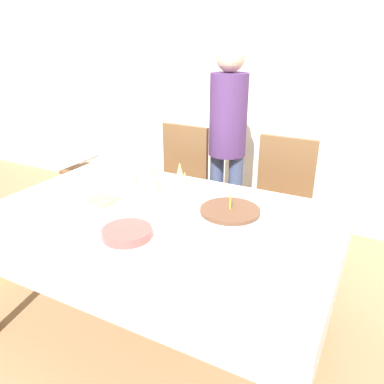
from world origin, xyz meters
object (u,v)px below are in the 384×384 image
Objects in this scene: dining_chair_far_right at (279,202)px; plate_stack_main at (127,233)px; champagne_tray at (162,187)px; person_standing at (228,131)px; plate_stack_dessert at (152,216)px; high_chair at (84,178)px; dining_chair_far_left at (178,182)px; gift_bag at (12,256)px; birthday_cake at (230,220)px.

plate_stack_main is at bearing -109.14° from dining_chair_far_right.
champagne_tray is 0.91m from person_standing.
champagne_tray is at bearing 112.00° from plate_stack_dessert.
plate_stack_main is at bearing -39.36° from high_chair.
person_standing is at bearing 30.21° from dining_chair_far_left.
dining_chair_far_left reaches higher than gift_bag.
plate_stack_main is 0.83× the size of gift_bag.
person_standing reaches higher than plate_stack_dessert.
high_chair is (-1.17, -0.35, -0.46)m from person_standing.
high_chair is at bearing 154.37° from champagne_tray.
plate_stack_main is 1.38m from person_standing.
champagne_tray reaches higher than high_chair.
champagne_tray is (0.30, -0.71, 0.27)m from dining_chair_far_left.
high_chair is 2.53× the size of gift_bag.
plate_stack_dessert is (-0.40, -0.06, -0.04)m from birthday_cake.
champagne_tray is at bearing -126.01° from dining_chair_far_right.
plate_stack_main reaches higher than gift_bag.
high_chair is (-1.24, 1.02, -0.28)m from plate_stack_main.
person_standing is at bearing 88.06° from champagne_tray.
plate_stack_dessert reaches higher than high_chair.
dining_chair_far_right is at bearing 89.48° from birthday_cake.
high_chair is 0.86m from gift_bag.
person_standing reaches higher than dining_chair_far_left.
birthday_cake reaches higher than gift_bag.
gift_bag is (-1.14, -0.25, -0.66)m from champagne_tray.
champagne_tray is at bearing 102.40° from plate_stack_main.
plate_stack_dessert reaches higher than gift_bag.
plate_stack_main is (0.40, -1.18, 0.22)m from dining_chair_far_left.
plate_stack_dessert is at bearing -86.35° from person_standing.
plate_stack_main is (0.10, -0.47, -0.05)m from champagne_tray.
plate_stack_dessert is 1.50m from high_chair.
birthday_cake reaches higher than high_chair.
plate_stack_dessert is 0.25× the size of high_chair.
gift_bag is at bearing -135.59° from person_standing.
champagne_tray is 0.49m from plate_stack_main.
dining_chair_far_left is 5.50× the size of plate_stack_dessert.
gift_bag is (-1.64, -0.05, -0.66)m from birthday_cake.
plate_stack_dessert is at bearing -68.00° from champagne_tray.
high_chair is (-1.65, -0.16, -0.06)m from dining_chair_far_right.
dining_chair_far_left is 4.17× the size of plate_stack_main.
person_standing is at bearing 158.42° from dining_chair_far_right.
birthday_cake is at bearing -48.33° from dining_chair_far_left.
champagne_tray reaches higher than plate_stack_dessert.
person_standing is (0.33, 0.19, 0.41)m from dining_chair_far_left.
person_standing reaches higher than plate_stack_main.
dining_chair_far_left is 1.26m from plate_stack_main.
person_standing is 1.82m from gift_bag.
person_standing reaches higher than high_chair.
champagne_tray is 2.12× the size of plate_stack_dessert.
dining_chair_far_right is at bearing -21.58° from person_standing.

